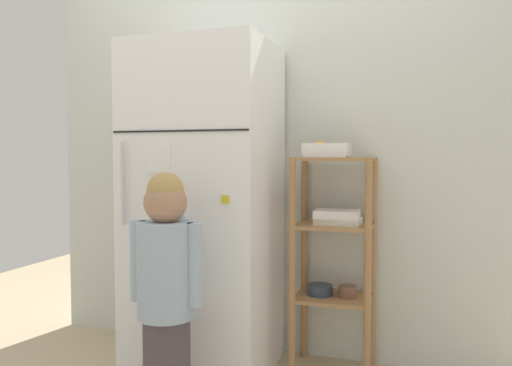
{
  "coord_description": "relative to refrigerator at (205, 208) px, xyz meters",
  "views": [
    {
      "loc": [
        0.81,
        -2.4,
        1.12
      ],
      "look_at": [
        0.03,
        0.02,
        0.99
      ],
      "focal_mm": 35.15,
      "sensor_mm": 36.0,
      "label": 1
    }
  ],
  "objects": [
    {
      "name": "child_standing",
      "position": [
        0.05,
        -0.52,
        -0.21
      ],
      "size": [
        0.34,
        0.25,
        1.06
      ],
      "color": "#52464F",
      "rests_on": "ground"
    },
    {
      "name": "pantry_shelf_unit",
      "position": [
        0.66,
        0.14,
        -0.18
      ],
      "size": [
        0.41,
        0.32,
        1.12
      ],
      "color": "#9E7247",
      "rests_on": "ground"
    },
    {
      "name": "fruit_bin",
      "position": [
        0.61,
        0.14,
        0.3
      ],
      "size": [
        0.23,
        0.16,
        0.08
      ],
      "color": "white",
      "rests_on": "pantry_shelf_unit"
    },
    {
      "name": "refrigerator",
      "position": [
        0.0,
        0.0,
        0.0
      ],
      "size": [
        0.71,
        0.64,
        1.7
      ],
      "color": "white",
      "rests_on": "ground"
    },
    {
      "name": "kitchen_wall_back",
      "position": [
        0.26,
        0.33,
        0.25
      ],
      "size": [
        2.74,
        0.03,
        2.2
      ],
      "primitive_type": "cube",
      "color": "silver",
      "rests_on": "ground"
    }
  ]
}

